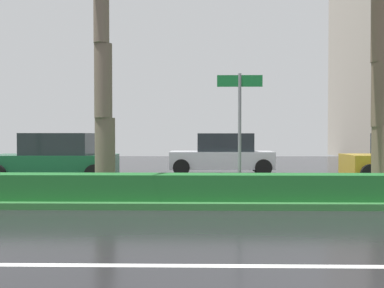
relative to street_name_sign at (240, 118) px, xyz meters
The scene contains 7 objects.
ground_plane 2.86m from the street_name_sign, 85.52° to the left, with size 90.00×42.00×0.10m, color black.
near_lane_divider_stripe 5.51m from the street_name_sign, 88.33° to the right, with size 81.00×0.14×0.01m, color white.
median_strip 2.20m from the street_name_sign, 80.60° to the left, with size 85.50×4.00×0.15m, color #2D6B33.
median_hedge 1.71m from the street_name_sign, 73.43° to the right, with size 76.50×0.70×0.60m.
street_name_sign is the anchor object (origin of this frame).
car_in_traffic_leading 7.76m from the street_name_sign, 142.41° to the left, with size 4.30×2.02×1.72m.
car_in_traffic_second 7.86m from the street_name_sign, 90.08° to the left, with size 4.30×2.02×1.72m.
Camera 1 is at (-1.12, -3.46, 1.67)m, focal length 40.61 mm.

